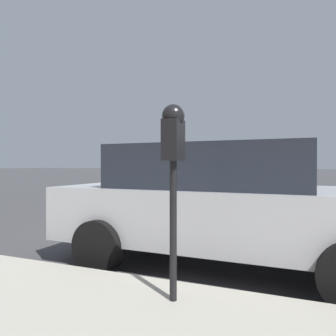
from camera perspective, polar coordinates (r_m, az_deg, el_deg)
name	(u,v)px	position (r m, az deg, el deg)	size (l,w,h in m)	color
ground_plane	(197,243)	(5.56, 5.08, -12.95)	(220.00, 220.00, 0.00)	#424244
parking_meter	(173,150)	(2.72, 0.92, 3.08)	(0.21, 0.19, 1.63)	black
car_silver	(223,203)	(4.28, 9.56, -5.95)	(2.02, 4.36, 1.55)	#B7BABF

